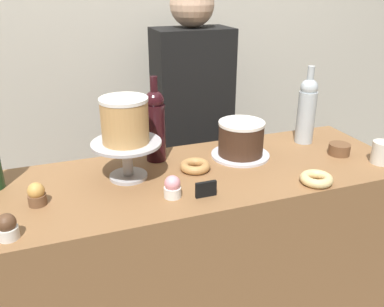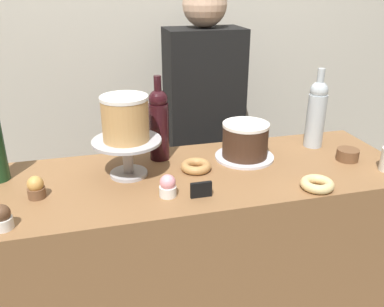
# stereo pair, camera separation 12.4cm
# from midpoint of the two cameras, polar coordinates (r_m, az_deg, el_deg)

# --- Properties ---
(back_wall) EXTENTS (6.00, 0.05, 2.60)m
(back_wall) POSITION_cam_midpoint_polar(r_m,az_deg,el_deg) (2.17, -9.63, 14.72)
(back_wall) COLOR #BCB7A8
(back_wall) RESTS_ON ground_plane
(display_counter) EXTENTS (1.59, 0.54, 0.96)m
(display_counter) POSITION_cam_midpoint_polar(r_m,az_deg,el_deg) (1.74, -2.13, -17.20)
(display_counter) COLOR brown
(display_counter) RESTS_ON ground_plane
(cake_stand_pedestal) EXTENTS (0.24, 0.24, 0.14)m
(cake_stand_pedestal) POSITION_cam_midpoint_polar(r_m,az_deg,el_deg) (1.44, -11.45, -0.02)
(cake_stand_pedestal) COLOR #B2B2B7
(cake_stand_pedestal) RESTS_ON display_counter
(white_layer_cake) EXTENTS (0.16, 0.16, 0.15)m
(white_layer_cake) POSITION_cam_midpoint_polar(r_m,az_deg,el_deg) (1.40, -11.83, 4.51)
(white_layer_cake) COLOR tan
(white_layer_cake) RESTS_ON cake_stand_pedestal
(silver_serving_platter) EXTENTS (0.23, 0.23, 0.01)m
(silver_serving_platter) POSITION_cam_midpoint_polar(r_m,az_deg,el_deg) (1.63, 4.55, -0.23)
(silver_serving_platter) COLOR silver
(silver_serving_platter) RESTS_ON display_counter
(chocolate_round_cake) EXTENTS (0.18, 0.18, 0.13)m
(chocolate_round_cake) POSITION_cam_midpoint_polar(r_m,az_deg,el_deg) (1.60, 4.63, 2.12)
(chocolate_round_cake) COLOR #3D2619
(chocolate_round_cake) RESTS_ON silver_serving_platter
(wine_bottle_clear) EXTENTS (0.08, 0.08, 0.33)m
(wine_bottle_clear) POSITION_cam_midpoint_polar(r_m,az_deg,el_deg) (1.77, 13.72, 5.93)
(wine_bottle_clear) COLOR #B2BCC1
(wine_bottle_clear) RESTS_ON display_counter
(wine_bottle_dark_red) EXTENTS (0.08, 0.08, 0.33)m
(wine_bottle_dark_red) POSITION_cam_midpoint_polar(r_m,az_deg,el_deg) (1.55, -7.40, 4.00)
(wine_bottle_dark_red) COLOR black
(wine_bottle_dark_red) RESTS_ON display_counter
(cupcake_chocolate) EXTENTS (0.06, 0.06, 0.07)m
(cupcake_chocolate) POSITION_cam_midpoint_polar(r_m,az_deg,el_deg) (1.25, -26.94, -9.18)
(cupcake_chocolate) COLOR white
(cupcake_chocolate) RESTS_ON display_counter
(cupcake_caramel) EXTENTS (0.06, 0.06, 0.07)m
(cupcake_caramel) POSITION_cam_midpoint_polar(r_m,az_deg,el_deg) (1.38, -23.20, -5.32)
(cupcake_caramel) COLOR brown
(cupcake_caramel) RESTS_ON display_counter
(cupcake_strawberry) EXTENTS (0.06, 0.06, 0.07)m
(cupcake_strawberry) POSITION_cam_midpoint_polar(r_m,az_deg,el_deg) (1.32, -5.42, -4.72)
(cupcake_strawberry) COLOR white
(cupcake_strawberry) RESTS_ON display_counter
(donut_glazed) EXTENTS (0.11, 0.11, 0.03)m
(donut_glazed) POSITION_cam_midpoint_polar(r_m,az_deg,el_deg) (1.45, 14.57, -3.48)
(donut_glazed) COLOR #E0C17F
(donut_glazed) RESTS_ON display_counter
(donut_maple) EXTENTS (0.11, 0.11, 0.03)m
(donut_maple) POSITION_cam_midpoint_polar(r_m,az_deg,el_deg) (1.50, -1.92, -1.81)
(donut_maple) COLOR #B27F47
(donut_maple) RESTS_ON display_counter
(cookie_stack) EXTENTS (0.08, 0.08, 0.04)m
(cookie_stack) POSITION_cam_midpoint_polar(r_m,az_deg,el_deg) (1.71, 17.84, 0.54)
(cookie_stack) COLOR brown
(cookie_stack) RESTS_ON display_counter
(price_sign_chalkboard) EXTENTS (0.07, 0.01, 0.05)m
(price_sign_chalkboard) POSITION_cam_midpoint_polar(r_m,az_deg,el_deg) (1.32, -0.74, -5.03)
(price_sign_chalkboard) COLOR black
(price_sign_chalkboard) RESTS_ON display_counter
(coffee_cup_ceramic) EXTENTS (0.08, 0.08, 0.08)m
(coffee_cup_ceramic) POSITION_cam_midpoint_polar(r_m,az_deg,el_deg) (1.68, 22.98, 0.09)
(coffee_cup_ceramic) COLOR silver
(coffee_cup_ceramic) RESTS_ON display_counter
(barista_figure) EXTENTS (0.36, 0.22, 1.60)m
(barista_figure) POSITION_cam_midpoint_polar(r_m,az_deg,el_deg) (2.08, -1.69, 1.47)
(barista_figure) COLOR black
(barista_figure) RESTS_ON ground_plane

